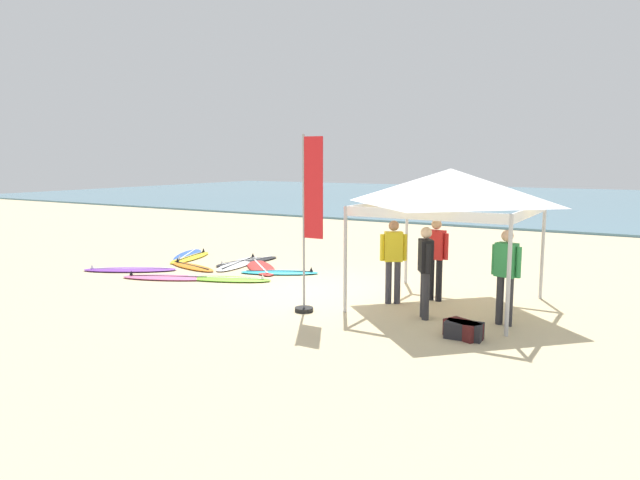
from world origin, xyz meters
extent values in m
plane|color=beige|center=(0.00, 0.00, 0.00)|extent=(80.00, 80.00, 0.00)
cube|color=#568499|center=(0.00, 31.89, 0.05)|extent=(80.00, 36.00, 0.10)
cylinder|color=#B7B7BC|center=(1.64, -1.07, 1.02)|extent=(0.07, 0.07, 2.05)
cylinder|color=#B7B7BC|center=(4.70, -1.07, 1.02)|extent=(0.07, 0.07, 2.05)
cylinder|color=#B7B7BC|center=(1.64, 1.99, 1.02)|extent=(0.07, 0.07, 2.05)
cylinder|color=#B7B7BC|center=(4.70, 1.99, 1.02)|extent=(0.07, 0.07, 2.05)
cube|color=white|center=(3.17, -1.07, 1.96)|extent=(3.06, 0.03, 0.18)
cube|color=white|center=(3.17, 1.99, 1.96)|extent=(3.06, 0.03, 0.18)
cube|color=white|center=(1.64, 0.46, 1.96)|extent=(0.03, 3.06, 0.18)
cube|color=white|center=(4.70, 0.46, 1.96)|extent=(0.03, 3.06, 0.18)
pyramid|color=white|center=(3.17, 0.46, 2.40)|extent=(3.18, 3.18, 0.70)
ellipsoid|color=purple|center=(-5.20, -0.34, 0.04)|extent=(2.42, 1.84, 0.07)
cube|color=white|center=(-5.20, -0.34, 0.07)|extent=(1.79, 1.13, 0.01)
cone|color=white|center=(-6.05, -0.86, 0.13)|extent=(0.09, 0.09, 0.12)
ellipsoid|color=orange|center=(-4.07, 0.81, 0.04)|extent=(1.94, 0.97, 0.07)
cube|color=black|center=(-4.07, 0.81, 0.07)|extent=(1.55, 0.45, 0.01)
cone|color=black|center=(-4.81, 1.00, 0.13)|extent=(0.09, 0.09, 0.12)
ellipsoid|color=#7AD12D|center=(-2.24, 0.02, 0.04)|extent=(2.33, 1.39, 0.07)
cube|color=white|center=(-2.24, 0.02, 0.07)|extent=(1.81, 0.74, 0.01)
cone|color=white|center=(-1.37, 0.35, 0.13)|extent=(0.09, 0.09, 0.12)
ellipsoid|color=#23B2CC|center=(-1.58, 1.36, 0.04)|extent=(2.04, 1.40, 0.07)
cube|color=black|center=(-1.58, 1.36, 0.07)|extent=(1.54, 0.82, 0.01)
cone|color=black|center=(-0.85, 1.74, 0.13)|extent=(0.09, 0.09, 0.12)
ellipsoid|color=white|center=(-3.28, 1.81, 0.04)|extent=(1.14, 2.42, 0.07)
cube|color=black|center=(-3.28, 1.81, 0.07)|extent=(0.49, 1.95, 0.01)
cone|color=black|center=(-3.49, 2.74, 0.13)|extent=(0.09, 0.09, 0.12)
ellipsoid|color=blue|center=(-5.51, 2.14, 0.04)|extent=(1.69, 2.33, 0.07)
cube|color=white|center=(-5.51, 2.14, 0.07)|extent=(1.01, 1.74, 0.01)
cone|color=white|center=(-5.04, 1.31, 0.13)|extent=(0.09, 0.09, 0.12)
ellipsoid|color=black|center=(-3.30, 2.24, 0.04)|extent=(1.07, 2.25, 0.07)
cube|color=white|center=(-3.30, 2.24, 0.07)|extent=(0.46, 1.81, 0.01)
cone|color=white|center=(-3.50, 1.37, 0.13)|extent=(0.09, 0.09, 0.12)
ellipsoid|color=pink|center=(-3.58, -0.57, 0.04)|extent=(2.38, 1.52, 0.07)
cube|color=black|center=(-3.58, -0.57, 0.07)|extent=(1.82, 0.85, 0.01)
cone|color=black|center=(-4.45, -0.96, 0.13)|extent=(0.09, 0.09, 0.12)
ellipsoid|color=red|center=(-2.44, 1.71, 0.04)|extent=(2.21, 2.15, 0.07)
cube|color=white|center=(-2.44, 1.71, 0.07)|extent=(1.53, 1.45, 0.01)
cone|color=white|center=(-3.16, 2.39, 0.13)|extent=(0.09, 0.09, 0.12)
ellipsoid|color=yellow|center=(-5.16, 1.87, 0.04)|extent=(1.08, 2.16, 0.07)
cube|color=black|center=(-5.16, 1.87, 0.07)|extent=(0.50, 1.72, 0.01)
cone|color=black|center=(-5.38, 2.70, 0.13)|extent=(0.09, 0.09, 0.12)
cylinder|color=#2D2D33|center=(3.18, -0.81, 0.44)|extent=(0.13, 0.13, 0.88)
cylinder|color=#2D2D33|center=(3.09, -0.66, 0.44)|extent=(0.13, 0.13, 0.88)
cube|color=black|center=(3.13, -0.73, 1.18)|extent=(0.38, 0.42, 0.60)
sphere|color=beige|center=(3.13, -0.73, 1.60)|extent=(0.21, 0.21, 0.21)
cylinder|color=black|center=(3.26, -0.93, 1.16)|extent=(0.09, 0.09, 0.54)
cylinder|color=black|center=(3.01, -0.54, 1.16)|extent=(0.09, 0.09, 0.54)
cylinder|color=#2D2D33|center=(4.60, -0.45, 0.44)|extent=(0.13, 0.13, 0.88)
cylinder|color=#2D2D33|center=(4.42, -0.40, 0.44)|extent=(0.13, 0.13, 0.88)
cube|color=#2D8C47|center=(4.51, -0.42, 1.18)|extent=(0.40, 0.30, 0.60)
sphere|color=tan|center=(4.51, -0.42, 1.60)|extent=(0.21, 0.21, 0.21)
cylinder|color=#2D8C47|center=(4.73, -0.48, 1.16)|extent=(0.09, 0.09, 0.54)
cylinder|color=#2D8C47|center=(4.29, -0.37, 1.16)|extent=(0.09, 0.09, 0.54)
cylinder|color=#383842|center=(2.10, -0.04, 0.44)|extent=(0.13, 0.13, 0.88)
cylinder|color=#383842|center=(2.25, 0.05, 0.44)|extent=(0.13, 0.13, 0.88)
cube|color=yellow|center=(2.18, 0.00, 1.18)|extent=(0.42, 0.38, 0.60)
sphere|color=#9E7051|center=(2.18, 0.00, 1.60)|extent=(0.21, 0.21, 0.21)
cylinder|color=yellow|center=(1.98, -0.12, 1.16)|extent=(0.09, 0.09, 0.54)
cylinder|color=yellow|center=(2.37, 0.12, 1.16)|extent=(0.09, 0.09, 0.54)
cylinder|color=black|center=(2.74, 0.69, 0.44)|extent=(0.13, 0.13, 0.88)
cylinder|color=black|center=(2.92, 0.67, 0.44)|extent=(0.13, 0.13, 0.88)
cube|color=red|center=(2.83, 0.68, 1.18)|extent=(0.38, 0.26, 0.60)
sphere|color=tan|center=(2.83, 0.68, 1.60)|extent=(0.21, 0.21, 0.21)
cylinder|color=red|center=(2.60, 0.70, 1.16)|extent=(0.09, 0.09, 0.54)
cylinder|color=red|center=(3.06, 0.65, 1.16)|extent=(0.09, 0.09, 0.54)
cylinder|color=#99999E|center=(0.96, -1.47, 1.70)|extent=(0.04, 0.04, 3.40)
cube|color=red|center=(1.18, -1.47, 2.40)|extent=(0.40, 0.02, 1.90)
cylinder|color=black|center=(0.96, -1.47, 0.04)|extent=(0.36, 0.36, 0.08)
cube|color=#4C1919|center=(4.10, -1.53, 0.14)|extent=(0.68, 0.54, 0.28)
cube|color=#232328|center=(4.14, -1.57, 0.14)|extent=(0.61, 0.34, 0.28)
camera|label=1|loc=(6.80, -10.69, 2.94)|focal=32.48mm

